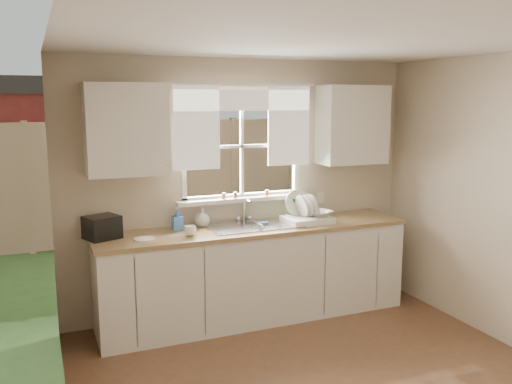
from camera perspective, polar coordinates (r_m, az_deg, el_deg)
name	(u,v)px	position (r m, az deg, el deg)	size (l,w,h in m)	color
room_walls	(357,235)	(3.59, 10.56, -4.48)	(3.62, 4.02, 2.50)	beige
ceiling	(357,36)	(3.56, 10.62, 15.88)	(3.60, 4.00, 0.02)	silver
window	(242,163)	(5.37, -1.44, 3.07)	(1.38, 0.16, 1.06)	white
curtains	(244,118)	(5.29, -1.25, 7.83)	(1.50, 0.03, 0.81)	white
base_cabinets	(255,274)	(5.31, -0.13, -8.66)	(3.00, 0.62, 0.87)	silver
countertop	(255,229)	(5.18, -0.13, -3.88)	(3.04, 0.65, 0.04)	olive
upper_cabinet_left	(126,129)	(4.87, -13.50, 6.42)	(0.70, 0.33, 0.80)	silver
upper_cabinet_right	(353,125)	(5.70, 10.13, 6.98)	(0.70, 0.33, 0.80)	silver
wall_outlet	(320,197)	(5.79, 6.80, -0.58)	(0.08, 0.01, 0.12)	beige
sill_jars	(242,195)	(5.35, -1.45, -0.27)	(0.50, 0.04, 0.06)	brown
backyard	(156,32)	(11.74, -10.51, 16.19)	(20.00, 10.00, 6.13)	#335421
sink	(254,233)	(5.22, -0.26, -4.35)	(0.88, 0.52, 0.40)	#B7B7BC
dish_rack	(306,216)	(5.36, 5.33, -2.52)	(0.47, 0.36, 0.31)	white
bowl	(320,214)	(5.37, 6.79, -2.27)	(0.23, 0.23, 0.06)	silver
soap_bottle_a	(292,205)	(5.44, 3.84, -1.37)	(0.12, 0.12, 0.31)	#297E32
soap_bottle_b	(177,219)	(5.08, -8.29, -2.88)	(0.09, 0.09, 0.20)	blue
soap_bottle_c	(202,217)	(5.19, -5.69, -2.63)	(0.14, 0.14, 0.18)	beige
saucer	(144,239)	(4.80, -11.69, -4.87)	(0.18, 0.18, 0.01)	white
cup	(190,231)	(4.86, -6.94, -4.07)	(0.11, 0.11, 0.09)	white
black_appliance	(102,227)	(4.91, -15.91, -3.59)	(0.27, 0.24, 0.20)	black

